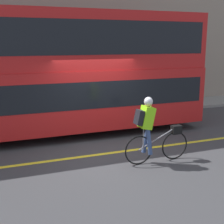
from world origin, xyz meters
name	(u,v)px	position (x,y,z in m)	size (l,w,h in m)	color
ground_plane	(108,152)	(0.00, 0.00, 0.00)	(80.00, 80.00, 0.00)	#38383A
road_center_line	(109,153)	(0.00, -0.10, 0.00)	(50.00, 0.14, 0.01)	yellow
sidewalk_curb	(68,113)	(0.00, 4.93, 0.06)	(60.00, 2.00, 0.11)	gray
building_facade	(59,16)	(0.00, 6.08, 4.07)	(60.00, 0.30, 8.14)	gray
bus	(57,68)	(-0.89, 2.32, 2.17)	(9.60, 2.59, 3.93)	black
cyclist_on_bike	(151,128)	(0.75, -1.12, 0.91)	(1.78, 0.32, 1.70)	black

